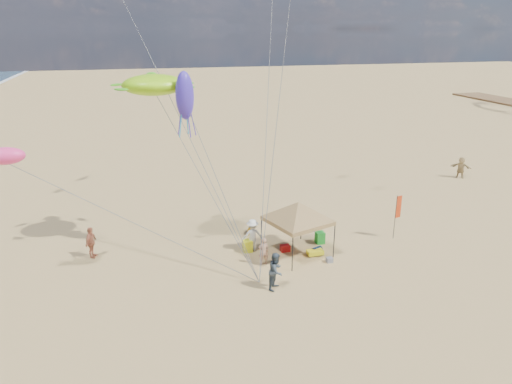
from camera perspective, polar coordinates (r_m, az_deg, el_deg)
ground at (r=24.03m, az=1.90°, el=-11.35°), size 280.00×280.00×0.00m
canopy_tent at (r=26.11m, az=5.12°, el=-1.48°), size 5.61×5.61×3.64m
feather_flag at (r=29.71m, az=16.74°, el=-2.03°), size 0.42×0.13×2.78m
cooler_red at (r=27.48m, az=3.53°, el=-6.79°), size 0.54×0.38×0.38m
cooler_blue at (r=30.30m, az=6.98°, el=-4.34°), size 0.54×0.38×0.38m
bag_navy at (r=27.49m, az=7.34°, el=-6.93°), size 0.69×0.54×0.36m
bag_orange at (r=29.78m, az=-0.68°, el=-4.64°), size 0.54×0.69×0.36m
chair_green at (r=28.62m, az=7.73°, el=-5.48°), size 0.50×0.50×0.70m
chair_yellow at (r=27.35m, az=-1.02°, el=-6.51°), size 0.50×0.50×0.70m
crate_grey at (r=26.54m, az=8.86°, el=-8.10°), size 0.34×0.30×0.28m
beach_cart at (r=27.15m, az=7.15°, el=-7.22°), size 0.90×0.50×0.24m
person_near_a at (r=25.74m, az=0.92°, el=-7.16°), size 0.59×0.40×1.57m
person_near_b at (r=23.44m, az=2.44°, el=-9.50°), size 1.16×1.18×1.92m
person_near_c at (r=27.23m, az=-0.44°, el=-5.22°), size 1.28×0.79×1.91m
person_far_a at (r=28.01m, az=-19.30°, el=-5.77°), size 0.83×1.15×1.81m
person_far_c at (r=44.20m, az=23.50°, el=2.75°), size 1.61×1.58×1.84m
turtle_kite at (r=25.88m, az=-12.23°, el=12.53°), size 3.88×3.40×1.11m
fish_kite at (r=24.92m, az=-28.11°, el=3.85°), size 2.01×1.30×0.82m
squid_kite at (r=24.79m, az=-8.61°, el=11.43°), size 0.96×0.96×2.46m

